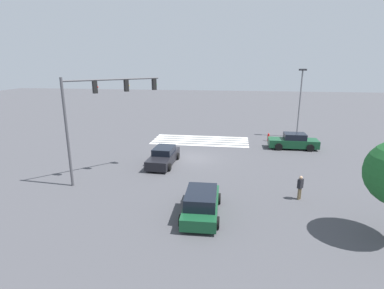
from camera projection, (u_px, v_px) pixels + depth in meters
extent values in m
plane|color=#47474C|center=(192.00, 158.00, 26.88)|extent=(137.30, 137.30, 0.00)
cube|color=silver|center=(202.00, 136.00, 34.78)|extent=(10.44, 0.60, 0.01)
cube|color=silver|center=(201.00, 138.00, 33.87)|extent=(10.44, 0.60, 0.01)
cube|color=silver|center=(200.00, 141.00, 32.97)|extent=(10.44, 0.60, 0.01)
cube|color=silver|center=(199.00, 143.00, 32.06)|extent=(10.44, 0.60, 0.01)
cube|color=silver|center=(198.00, 145.00, 31.15)|extent=(10.44, 0.60, 0.01)
cylinder|color=#47474C|center=(67.00, 134.00, 19.92)|extent=(0.18, 0.18, 7.40)
cylinder|color=#47474C|center=(114.00, 79.00, 21.06)|extent=(5.11, 5.11, 0.12)
cube|color=black|center=(95.00, 87.00, 20.36)|extent=(0.40, 0.40, 0.84)
sphere|color=red|center=(97.00, 87.00, 20.45)|extent=(0.16, 0.16, 0.16)
cube|color=black|center=(126.00, 86.00, 21.69)|extent=(0.40, 0.40, 0.84)
sphere|color=gold|center=(128.00, 86.00, 21.78)|extent=(0.16, 0.16, 0.16)
cube|color=black|center=(154.00, 84.00, 23.02)|extent=(0.40, 0.40, 0.84)
sphere|color=green|center=(156.00, 84.00, 23.11)|extent=(0.16, 0.16, 0.16)
cube|color=#144728|center=(201.00, 206.00, 16.84)|extent=(1.98, 4.68, 0.64)
cube|color=black|center=(201.00, 197.00, 16.42)|extent=(1.74, 2.65, 0.67)
cylinder|color=black|center=(188.00, 197.00, 18.37)|extent=(0.24, 0.65, 0.64)
cylinder|color=black|center=(219.00, 198.00, 18.16)|extent=(0.24, 0.65, 0.64)
cylinder|color=black|center=(181.00, 220.00, 15.62)|extent=(0.24, 0.65, 0.64)
cylinder|color=black|center=(217.00, 223.00, 15.41)|extent=(0.24, 0.65, 0.64)
cube|color=black|center=(163.00, 158.00, 25.16)|extent=(1.91, 4.84, 0.73)
cube|color=black|center=(164.00, 150.00, 25.21)|extent=(1.64, 2.24, 0.53)
cylinder|color=black|center=(169.00, 167.00, 23.66)|extent=(0.24, 0.61, 0.61)
cylinder|color=black|center=(148.00, 166.00, 23.97)|extent=(0.24, 0.61, 0.61)
cylinder|color=black|center=(178.00, 156.00, 26.47)|extent=(0.24, 0.61, 0.61)
cylinder|color=black|center=(158.00, 155.00, 26.78)|extent=(0.24, 0.61, 0.61)
cube|color=#144728|center=(293.00, 143.00, 29.76)|extent=(4.78, 1.76, 0.77)
cube|color=black|center=(295.00, 136.00, 29.57)|extent=(2.07, 1.57, 0.60)
cylinder|color=black|center=(279.00, 147.00, 29.17)|extent=(0.72, 0.22, 0.72)
cylinder|color=black|center=(276.00, 142.00, 30.87)|extent=(0.72, 0.22, 0.72)
cylinder|color=black|center=(310.00, 148.00, 28.78)|extent=(0.72, 0.22, 0.72)
cylinder|color=black|center=(306.00, 143.00, 30.47)|extent=(0.72, 0.22, 0.72)
cylinder|color=brown|center=(299.00, 194.00, 18.65)|extent=(0.14, 0.14, 0.75)
cylinder|color=brown|center=(300.00, 193.00, 18.75)|extent=(0.14, 0.14, 0.75)
cube|color=black|center=(300.00, 184.00, 18.52)|extent=(0.41, 0.41, 0.60)
sphere|color=tan|center=(301.00, 178.00, 18.42)|extent=(0.20, 0.20, 0.20)
cylinder|color=slate|center=(300.00, 105.00, 33.78)|extent=(0.16, 0.16, 7.45)
cube|color=#333338|center=(303.00, 70.00, 32.78)|extent=(0.80, 0.36, 0.20)
cylinder|color=red|center=(268.00, 138.00, 32.75)|extent=(0.22, 0.22, 0.70)
sphere|color=red|center=(269.00, 134.00, 32.64)|extent=(0.20, 0.20, 0.20)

